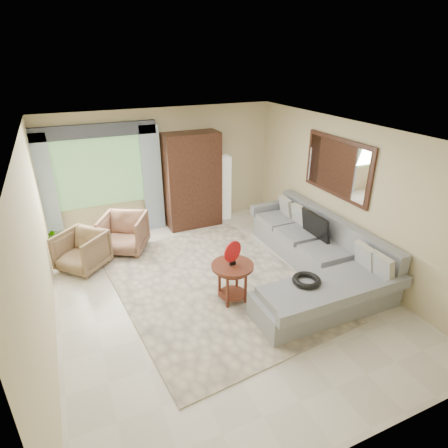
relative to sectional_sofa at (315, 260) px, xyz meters
name	(u,v)px	position (x,y,z in m)	size (l,w,h in m)	color
ground	(219,292)	(-1.78, 0.18, -0.28)	(6.00, 6.00, 0.00)	silver
area_rug	(213,284)	(-1.78, 0.42, -0.27)	(3.00, 4.00, 0.02)	beige
sectional_sofa	(315,260)	(0.00, 0.00, 0.00)	(2.30, 3.46, 0.90)	gray
tv_screen	(315,226)	(0.27, 0.43, 0.44)	(0.06, 0.74, 0.48)	black
garden_hose	(307,280)	(-0.78, -0.79, 0.26)	(0.43, 0.43, 0.09)	black
coffee_table	(232,282)	(-1.68, -0.11, 0.06)	(0.66, 0.66, 0.66)	#4E2114
red_disc	(233,252)	(-1.68, -0.11, 0.61)	(0.34, 0.34, 0.03)	#B71214
armchair_left	(82,251)	(-3.74, 1.90, 0.07)	(0.75, 0.78, 0.71)	olive
armchair_right	(124,233)	(-2.91, 2.27, 0.09)	(0.80, 0.83, 0.75)	#9C6B55
potted_plant	(55,240)	(-4.17, 2.79, -0.03)	(0.46, 0.40, 0.51)	#999999
armoire	(192,181)	(-1.23, 2.90, 0.77)	(1.20, 0.55, 2.10)	black
floor_lamp	(224,188)	(-0.43, 2.96, 0.47)	(0.24, 0.24, 1.50)	silver
window	(99,173)	(-3.13, 3.15, 1.12)	(1.80, 0.04, 1.40)	#669E59
curtain_left	(45,193)	(-4.18, 3.06, 0.87)	(0.40, 0.08, 2.30)	#9EB7CC
curtain_right	(152,179)	(-2.08, 3.06, 0.87)	(0.40, 0.08, 2.30)	#9EB7CC
valance	(94,131)	(-3.13, 3.08, 1.97)	(2.40, 0.12, 0.26)	#1E232D
wall_mirror	(337,167)	(0.68, 0.53, 1.47)	(0.05, 1.70, 1.05)	black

